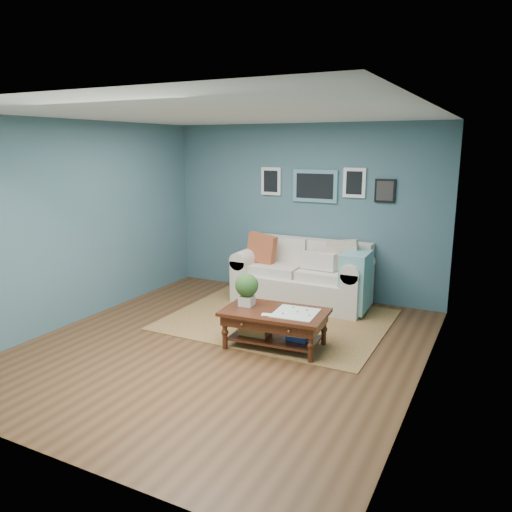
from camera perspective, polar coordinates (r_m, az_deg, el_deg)
The scene contains 4 objects.
room_shell at distance 5.78m, azimuth -3.49°, elevation 2.50°, with size 5.00×5.02×2.70m.
area_rug at distance 6.97m, azimuth 2.53°, elevation -7.26°, with size 2.90×2.32×0.01m, color brown.
loveseat at distance 7.60m, azimuth 5.96°, elevation -2.28°, with size 2.05×0.93×1.05m.
coffee_table at distance 5.98m, azimuth 1.62°, elevation -6.86°, with size 1.27×0.80×0.85m.
Camera 1 is at (2.89, -4.84, 2.36)m, focal length 35.00 mm.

